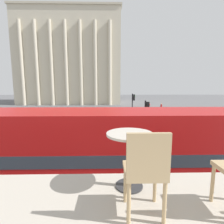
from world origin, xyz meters
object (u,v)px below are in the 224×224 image
object	(u,v)px
cafe_dining_table	(130,148)
traffic_light_mid	(133,106)
pedestrian_grey	(54,112)
plaza_building_left	(72,60)
cafe_chair_0	(145,169)
pedestrian_olive	(109,119)
traffic_light_near	(146,118)
pedestrian_white	(153,112)
double_decker_bus	(113,153)
pedestrian_red	(161,107)

from	to	relation	value
cafe_dining_table	traffic_light_mid	bearing A→B (deg)	81.75
cafe_dining_table	pedestrian_grey	bearing A→B (deg)	109.24
plaza_building_left	cafe_chair_0	bearing A→B (deg)	-77.95
cafe_chair_0	pedestrian_olive	distance (m)	19.14
cafe_chair_0	traffic_light_near	bearing A→B (deg)	83.11
cafe_dining_table	traffic_light_near	size ratio (longest dim) A/B	0.19
pedestrian_grey	plaza_building_left	bearing A→B (deg)	1.90
cafe_dining_table	plaza_building_left	distance (m)	52.82
traffic_light_near	pedestrian_white	size ratio (longest dim) A/B	2.43
cafe_dining_table	pedestrian_grey	xyz separation A→B (m)	(-8.36, 23.96, -3.08)
cafe_dining_table	pedestrian_white	xyz separation A→B (m)	(6.88, 24.89, -3.18)
cafe_chair_0	traffic_light_mid	distance (m)	18.82
double_decker_bus	pedestrian_olive	world-z (taller)	double_decker_bus
double_decker_bus	pedestrian_olive	size ratio (longest dim) A/B	6.22
double_decker_bus	cafe_dining_table	distance (m)	4.89
pedestrian_grey	pedestrian_red	distance (m)	19.90
pedestrian_grey	double_decker_bus	bearing A→B (deg)	-160.44
plaza_building_left	traffic_light_near	world-z (taller)	plaza_building_left
double_decker_bus	traffic_light_mid	size ratio (longest dim) A/B	2.62
double_decker_bus	plaza_building_left	world-z (taller)	plaza_building_left
pedestrian_olive	pedestrian_white	distance (m)	9.64
traffic_light_mid	traffic_light_near	bearing A→B (deg)	-90.58
cafe_chair_0	plaza_building_left	bearing A→B (deg)	107.64
traffic_light_mid	cafe_chair_0	bearing A→B (deg)	-97.76
cafe_chair_0	pedestrian_white	size ratio (longest dim) A/B	0.57
pedestrian_grey	pedestrian_olive	bearing A→B (deg)	-128.01
double_decker_bus	pedestrian_grey	bearing A→B (deg)	109.96
traffic_light_near	plaza_building_left	bearing A→B (deg)	108.41
plaza_building_left	pedestrian_white	world-z (taller)	plaza_building_left
cafe_dining_table	pedestrian_olive	distance (m)	18.61
cafe_chair_0	cafe_dining_table	bearing A→B (deg)	104.53
traffic_light_near	pedestrian_red	bearing A→B (deg)	70.11
cafe_chair_0	pedestrian_red	world-z (taller)	cafe_chair_0
traffic_light_mid	cafe_dining_table	bearing A→B (deg)	-98.25
cafe_dining_table	plaza_building_left	size ratio (longest dim) A/B	0.03
pedestrian_olive	double_decker_bus	bearing A→B (deg)	12.36
cafe_dining_table	pedestrian_red	distance (m)	33.14
traffic_light_mid	pedestrian_olive	distance (m)	3.28
plaza_building_left	pedestrian_olive	world-z (taller)	plaza_building_left
cafe_chair_0	pedestrian_red	bearing A→B (deg)	78.21
pedestrian_red	pedestrian_olive	world-z (taller)	pedestrian_olive
double_decker_bus	cafe_chair_0	distance (m)	5.40
double_decker_bus	cafe_dining_table	bearing A→B (deg)	-92.00
plaza_building_left	pedestrian_grey	bearing A→B (deg)	-84.60
pedestrian_grey	pedestrian_white	distance (m)	15.27
pedestrian_white	traffic_light_mid	bearing A→B (deg)	2.38
cafe_chair_0	double_decker_bus	bearing A→B (deg)	97.55
traffic_light_mid	pedestrian_grey	bearing A→B (deg)	151.70
traffic_light_mid	pedestrian_olive	world-z (taller)	traffic_light_mid
traffic_light_mid	pedestrian_grey	distance (m)	12.58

